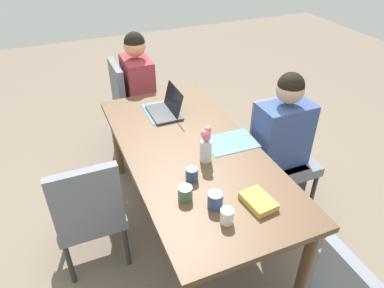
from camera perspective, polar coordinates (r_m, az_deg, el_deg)
The scene contains 17 objects.
ground_plane at distance 2.95m, azimuth -0.00°, elevation -12.53°, with size 10.00×10.00×0.00m, color #756656.
dining_table at distance 2.52m, azimuth -0.00°, elevation -2.43°, with size 1.91×0.90×0.73m.
chair_far_left_near at distance 2.96m, azimuth 13.85°, elevation -0.80°, with size 0.44×0.44×0.90m.
person_far_left_near at distance 2.87m, azimuth 13.78°, elevation -1.42°, with size 0.36×0.40×1.19m.
chair_head_left_left_mid at distance 3.64m, azimuth -9.71°, elevation 6.80°, with size 0.44×0.44×0.90m.
person_head_left_left_mid at distance 3.59m, azimuth -8.35°, elevation 7.01°, with size 0.40×0.36×1.19m.
chair_near_left_far at distance 2.45m, azimuth -16.19°, elevation -10.02°, with size 0.44×0.44×0.90m.
flower_vase at distance 2.31m, azimuth 2.24°, elevation -0.04°, with size 0.08×0.08×0.26m.
placemat_far_left_near at distance 2.56m, azimuth 6.16°, elevation 0.31°, with size 0.36×0.26×0.00m, color slate.
placemat_head_left_left_mid at distance 2.94m, azimuth -4.77°, elevation 5.17°, with size 0.36×0.26×0.00m, color slate.
laptop_head_left_left_mid at distance 2.89m, azimuth -4.05°, elevation 5.65°, with size 0.32×0.22×0.21m.
coffee_mug_near_left at distance 2.02m, azimuth 3.71°, elevation -8.93°, with size 0.09×0.09×0.09m, color #33477A.
coffee_mug_near_right at distance 3.21m, azimuth -3.33°, elevation 8.64°, with size 0.08×0.08×0.08m, color #AD3D38.
coffee_mug_centre_left at distance 1.94m, azimuth 5.59°, elevation -11.36°, with size 0.07×0.07×0.09m, color white.
coffee_mug_centre_right at distance 2.07m, azimuth -1.09°, elevation -7.82°, with size 0.08×0.08×0.08m, color #47704C.
coffee_mug_far_left at distance 2.20m, azimuth -0.02°, elevation -4.83°, with size 0.08×0.08×0.08m, color #33477A.
book_red_cover at distance 2.08m, azimuth 10.53°, elevation -8.96°, with size 0.20×0.14×0.04m, color gold.
Camera 1 is at (1.86, -0.78, 2.16)m, focal length 33.44 mm.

